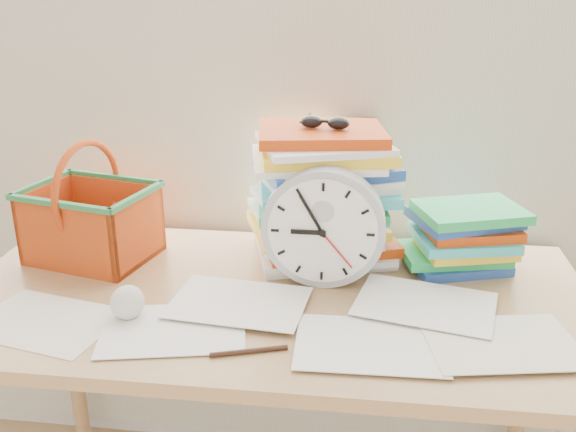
# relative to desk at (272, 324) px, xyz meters

# --- Properties ---
(curtain) EXTENTS (2.40, 0.01, 2.50)m
(curtain) POSITION_rel_desk_xyz_m (0.00, 0.38, 0.62)
(curtain) COLOR beige
(curtain) RESTS_ON room_shell
(desk) EXTENTS (1.40, 0.70, 0.75)m
(desk) POSITION_rel_desk_xyz_m (0.00, 0.00, 0.00)
(desk) COLOR #A0784B
(desk) RESTS_ON ground
(paper_stack) EXTENTS (0.41, 0.37, 0.33)m
(paper_stack) POSITION_rel_desk_xyz_m (0.09, 0.22, 0.24)
(paper_stack) COLOR white
(paper_stack) RESTS_ON desk
(clock) EXTENTS (0.27, 0.05, 0.27)m
(clock) POSITION_rel_desk_xyz_m (0.11, 0.07, 0.21)
(clock) COLOR #A6ACB7
(clock) RESTS_ON desk
(sunglasses) EXTENTS (0.15, 0.13, 0.03)m
(sunglasses) POSITION_rel_desk_xyz_m (0.10, 0.22, 0.42)
(sunglasses) COLOR black
(sunglasses) RESTS_ON paper_stack
(book_stack) EXTENTS (0.31, 0.27, 0.16)m
(book_stack) POSITION_rel_desk_xyz_m (0.43, 0.19, 0.15)
(book_stack) COLOR white
(book_stack) RESTS_ON desk
(basket) EXTENTS (0.33, 0.29, 0.29)m
(basket) POSITION_rel_desk_xyz_m (-0.47, 0.14, 0.22)
(basket) COLOR #D74E15
(basket) RESTS_ON desk
(crumpled_ball) EXTENTS (0.07, 0.07, 0.07)m
(crumpled_ball) POSITION_rel_desk_xyz_m (-0.28, -0.14, 0.11)
(crumpled_ball) COLOR silver
(crumpled_ball) RESTS_ON desk
(pen) EXTENTS (0.14, 0.05, 0.01)m
(pen) POSITION_rel_desk_xyz_m (-0.01, -0.24, 0.08)
(pen) COLOR black
(pen) RESTS_ON desk
(scattered_papers) EXTENTS (1.26, 0.42, 0.02)m
(scattered_papers) POSITION_rel_desk_xyz_m (0.00, 0.00, 0.08)
(scattered_papers) COLOR white
(scattered_papers) RESTS_ON desk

